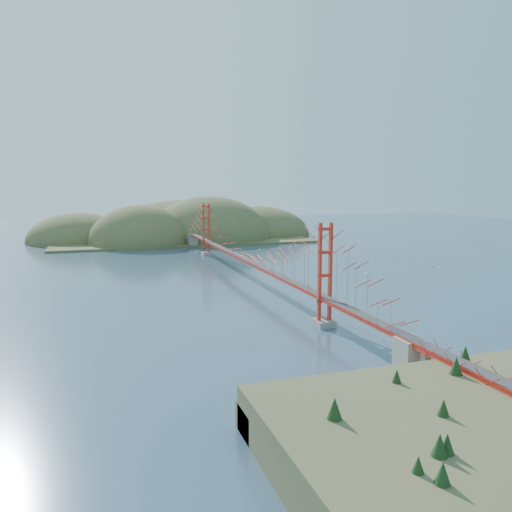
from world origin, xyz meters
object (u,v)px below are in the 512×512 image
object	(u,v)px
sailboat_1	(424,275)
bridge	(245,237)
fort	(427,377)
sailboat_2	(392,277)
sailboat_0	(366,273)

from	to	relation	value
sailboat_1	bridge	bearing A→B (deg)	166.18
fort	sailboat_1	world-z (taller)	fort
sailboat_1	sailboat_2	world-z (taller)	sailboat_2
fort	sailboat_0	distance (m)	50.20
sailboat_2	fort	bearing A→B (deg)	-120.25
sailboat_0	bridge	bearing A→B (deg)	173.26
sailboat_1	sailboat_0	bearing A→B (deg)	150.33
sailboat_0	sailboat_1	world-z (taller)	sailboat_0
sailboat_0	sailboat_2	bearing A→B (deg)	-61.75
sailboat_0	sailboat_1	xyz separation A→B (m)	(8.60, -4.90, -0.01)
fort	sailboat_2	bearing A→B (deg)	59.75
sailboat_2	sailboat_0	bearing A→B (deg)	118.25
fort	bridge	bearing A→B (deg)	90.48
sailboat_0	sailboat_2	world-z (taller)	sailboat_0
bridge	fort	size ratio (longest dim) A/B	25.51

